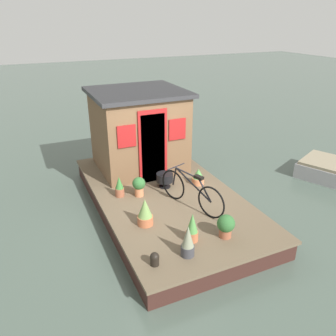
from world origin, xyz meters
The scene contains 13 objects.
ground_plane centered at (0.00, 0.00, 0.00)m, with size 60.00×60.00×0.00m, color #47564C.
houseboat_deck centered at (0.00, 0.00, 0.22)m, with size 5.54×3.02×0.44m.
houseboat_cabin centered at (1.66, 0.00, 1.48)m, with size 2.16×2.33×2.06m.
bicycle centered at (-0.85, -0.24, 0.82)m, with size 1.67×0.70×0.82m.
potted_plant_thyme centered at (0.09, 0.59, 0.70)m, with size 0.29×0.29×0.46m.
potted_plant_fern centered at (-1.06, 0.88, 0.71)m, with size 0.31×0.31×0.56m.
potted_plant_geranium centered at (-2.24, 0.56, 0.72)m, with size 0.24×0.24×0.59m.
potted_plant_sage centered at (-1.89, 0.29, 0.71)m, with size 0.23×0.23×0.56m.
potted_plant_rosemary centered at (0.26, 1.00, 0.67)m, with size 0.21×0.21×0.48m.
potted_plant_ivy centered at (0.06, -0.92, 0.63)m, with size 0.30×0.30×0.40m.
potted_plant_basil centered at (-2.05, -0.33, 0.69)m, with size 0.33×0.33×0.45m.
charcoal_grill centered at (0.25, -0.12, 0.68)m, with size 0.40×0.40×0.35m.
mooring_bollard centered at (-2.23, 1.16, 0.56)m, with size 0.16×0.16×0.23m.
Camera 1 is at (-6.36, 2.79, 4.19)m, focal length 36.20 mm.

